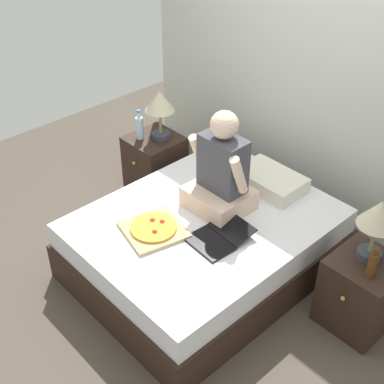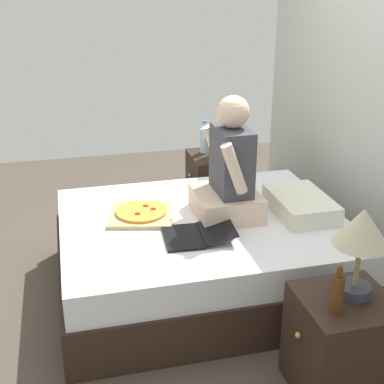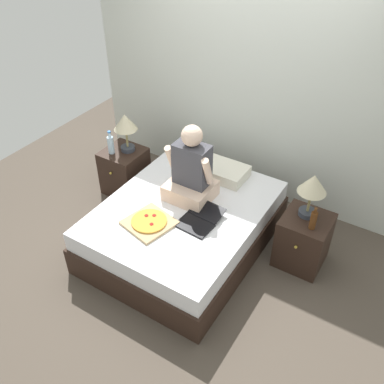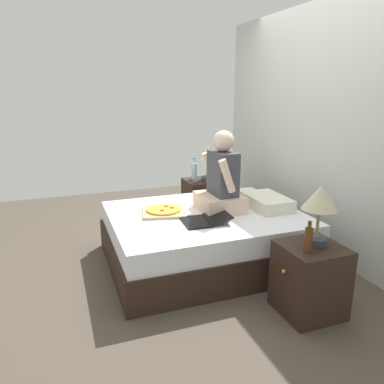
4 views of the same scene
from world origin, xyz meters
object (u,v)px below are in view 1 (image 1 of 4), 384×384
nightstand_right (360,292)px  bed (205,244)px  pizza_box (154,229)px  laptop (217,238)px  beer_bottle (372,264)px  lamp_on_right_nightstand (379,218)px  person_seated (221,174)px  nightstand_left (155,164)px  water_bottle (140,127)px  lamp_on_left_nightstand (160,104)px

nightstand_right → bed: bearing=-159.2°
pizza_box → bed: bearing=70.5°
laptop → nightstand_right: bearing=32.0°
nightstand_right → beer_bottle: bearing=-55.0°
beer_bottle → lamp_on_right_nightstand: bearing=123.7°
bed → laptop: (0.24, -0.12, 0.28)m
nightstand_right → beer_bottle: 0.39m
beer_bottle → pizza_box: (-1.29, -0.69, -0.12)m
laptop → pizza_box: (-0.37, -0.26, -0.00)m
person_seated → beer_bottle: bearing=6.5°
lamp_on_right_nightstand → bed: bearing=-156.4°
nightstand_left → pizza_box: 1.27m
pizza_box → person_seated: bearing=79.0°
bed → person_seated: (-0.03, 0.18, 0.54)m
nightstand_right → person_seated: 1.25m
bed → person_seated: 0.57m
water_bottle → pizza_box: bearing=-34.0°
water_bottle → laptop: size_ratio=0.64×
nightstand_left → pizza_box: bearing=-39.5°
water_bottle → lamp_on_right_nightstand: lamp_on_right_nightstand is taller
lamp_on_left_nightstand → person_seated: size_ratio=0.58×
nightstand_right → laptop: 1.03m
nightstand_right → lamp_on_right_nightstand: (-0.03, 0.05, 0.60)m
water_bottle → pizza_box: (1.04, -0.70, -0.13)m
water_bottle → pizza_box: size_ratio=0.57×
beer_bottle → pizza_box: 1.47m
bed → lamp_on_right_nightstand: lamp_on_right_nightstand is taller
lamp_on_right_nightstand → beer_bottle: bearing=-56.3°
person_seated → pizza_box: bearing=-101.0°
nightstand_left → laptop: laptop is taller
nightstand_left → pizza_box: (0.96, -0.79, 0.25)m
bed → nightstand_right: (1.09, 0.41, 0.02)m
lamp_on_left_nightstand → laptop: size_ratio=1.04×
lamp_on_left_nightstand → beer_bottle: (2.21, -0.15, -0.23)m
bed → nightstand_left: (-1.09, 0.41, 0.02)m
lamp_on_left_nightstand → nightstand_right: lamp_on_left_nightstand is taller
lamp_on_right_nightstand → person_seated: (-1.09, -0.29, -0.08)m
bed → lamp_on_left_nightstand: 1.31m
nightstand_left → water_bottle: (-0.08, -0.09, 0.38)m
bed → beer_bottle: bearing=15.1°
person_seated → water_bottle: bearing=172.7°
water_bottle → person_seated: size_ratio=0.35×
lamp_on_left_nightstand → person_seated: bearing=-15.6°
beer_bottle → pizza_box: bearing=-151.9°
lamp_on_right_nightstand → person_seated: person_seated is taller
nightstand_left → laptop: 1.45m
nightstand_left → nightstand_right: bearing=0.0°
water_bottle → lamp_on_right_nightstand: size_ratio=0.61×
water_bottle → nightstand_right: (2.26, 0.09, -0.38)m
bed → beer_bottle: beer_bottle is taller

